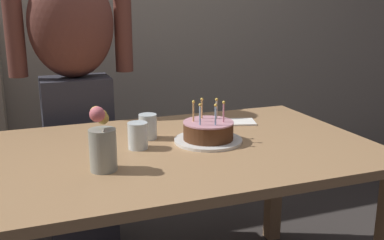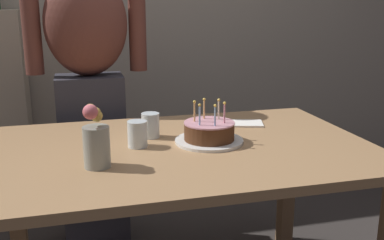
{
  "view_description": "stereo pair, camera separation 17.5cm",
  "coord_description": "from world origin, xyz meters",
  "px_view_note": "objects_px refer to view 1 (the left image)",
  "views": [
    {
      "loc": [
        -0.55,
        -1.58,
        1.29
      ],
      "look_at": [
        0.05,
        0.01,
        0.84
      ],
      "focal_mm": 42.3,
      "sensor_mm": 36.0,
      "label": 1
    },
    {
      "loc": [
        -0.38,
        -1.63,
        1.29
      ],
      "look_at": [
        0.05,
        0.01,
        0.84
      ],
      "focal_mm": 42.3,
      "sensor_mm": 36.0,
      "label": 2
    }
  ],
  "objects_px": {
    "water_glass_far": "(138,136)",
    "person_man_bearded": "(75,87)",
    "birthday_cake": "(208,132)",
    "flower_vase": "(102,143)",
    "water_glass_near": "(148,127)",
    "napkin_stack": "(238,122)"
  },
  "relations": [
    {
      "from": "birthday_cake",
      "to": "napkin_stack",
      "type": "relative_size",
      "value": 1.78
    },
    {
      "from": "water_glass_far",
      "to": "flower_vase",
      "type": "bearing_deg",
      "value": -131.72
    },
    {
      "from": "birthday_cake",
      "to": "flower_vase",
      "type": "xyz_separation_m",
      "value": [
        -0.45,
        -0.17,
        0.06
      ]
    },
    {
      "from": "water_glass_far",
      "to": "flower_vase",
      "type": "distance_m",
      "value": 0.25
    },
    {
      "from": "flower_vase",
      "to": "person_man_bearded",
      "type": "bearing_deg",
      "value": 88.91
    },
    {
      "from": "napkin_stack",
      "to": "flower_vase",
      "type": "bearing_deg",
      "value": -150.65
    },
    {
      "from": "water_glass_near",
      "to": "flower_vase",
      "type": "xyz_separation_m",
      "value": [
        -0.24,
        -0.3,
        0.05
      ]
    },
    {
      "from": "water_glass_far",
      "to": "birthday_cake",
      "type": "bearing_deg",
      "value": -3.36
    },
    {
      "from": "person_man_bearded",
      "to": "napkin_stack",
      "type": "bearing_deg",
      "value": 145.05
    },
    {
      "from": "water_glass_far",
      "to": "person_man_bearded",
      "type": "distance_m",
      "value": 0.7
    },
    {
      "from": "napkin_stack",
      "to": "person_man_bearded",
      "type": "xyz_separation_m",
      "value": [
        -0.68,
        0.47,
        0.13
      ]
    },
    {
      "from": "napkin_stack",
      "to": "flower_vase",
      "type": "distance_m",
      "value": 0.8
    },
    {
      "from": "napkin_stack",
      "to": "flower_vase",
      "type": "relative_size",
      "value": 0.69
    },
    {
      "from": "water_glass_near",
      "to": "napkin_stack",
      "type": "height_order",
      "value": "water_glass_near"
    },
    {
      "from": "water_glass_near",
      "to": "person_man_bearded",
      "type": "height_order",
      "value": "person_man_bearded"
    },
    {
      "from": "birthday_cake",
      "to": "water_glass_near",
      "type": "distance_m",
      "value": 0.25
    },
    {
      "from": "water_glass_far",
      "to": "napkin_stack",
      "type": "height_order",
      "value": "water_glass_far"
    },
    {
      "from": "napkin_stack",
      "to": "water_glass_near",
      "type": "bearing_deg",
      "value": -168.54
    },
    {
      "from": "water_glass_near",
      "to": "water_glass_far",
      "type": "xyz_separation_m",
      "value": [
        -0.07,
        -0.11,
        -0.0
      ]
    },
    {
      "from": "birthday_cake",
      "to": "water_glass_far",
      "type": "bearing_deg",
      "value": 176.64
    },
    {
      "from": "flower_vase",
      "to": "person_man_bearded",
      "type": "distance_m",
      "value": 0.86
    },
    {
      "from": "birthday_cake",
      "to": "person_man_bearded",
      "type": "bearing_deg",
      "value": 122.02
    }
  ]
}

